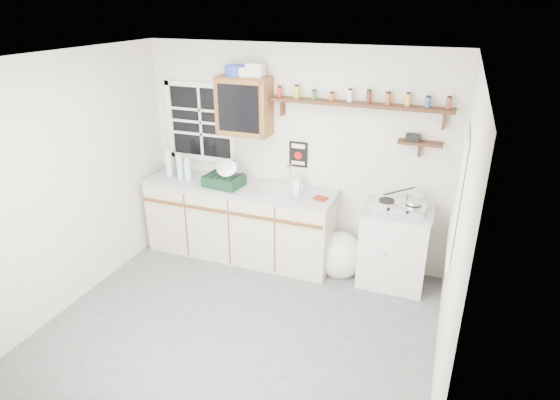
{
  "coord_description": "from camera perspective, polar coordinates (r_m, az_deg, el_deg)",
  "views": [
    {
      "loc": [
        1.65,
        -3.3,
        2.91
      ],
      "look_at": [
        0.21,
        0.55,
        1.15
      ],
      "focal_mm": 30.0,
      "sensor_mm": 36.0,
      "label": 1
    }
  ],
  "objects": [
    {
      "name": "water_bottles",
      "position": [
        5.8,
        -12.34,
        4.04
      ],
      "size": [
        0.37,
        0.18,
        0.35
      ],
      "color": "silver",
      "rests_on": "main_cabinet"
    },
    {
      "name": "upper_cabinet_clutter",
      "position": [
        5.28,
        -4.53,
        15.47
      ],
      "size": [
        0.45,
        0.24,
        0.14
      ],
      "color": "#1B42B3",
      "rests_on": "upper_cabinet"
    },
    {
      "name": "window_back",
      "position": [
        5.82,
        -9.63,
        9.33
      ],
      "size": [
        0.93,
        0.03,
        0.98
      ],
      "color": "black",
      "rests_on": "wall_back"
    },
    {
      "name": "dish_rack",
      "position": [
        5.45,
        -6.7,
        2.73
      ],
      "size": [
        0.46,
        0.37,
        0.32
      ],
      "rotation": [
        0.0,
        0.0,
        -0.12
      ],
      "color": "black",
      "rests_on": "main_cabinet"
    },
    {
      "name": "upper_cabinet",
      "position": [
        5.34,
        -4.4,
        11.38
      ],
      "size": [
        0.6,
        0.32,
        0.65
      ],
      "color": "brown",
      "rests_on": "wall_back"
    },
    {
      "name": "secondary_shelf",
      "position": [
        5.02,
        16.47,
        6.79
      ],
      "size": [
        0.45,
        0.16,
        0.24
      ],
      "color": "black",
      "rests_on": "wall_back"
    },
    {
      "name": "saucepan",
      "position": [
        4.99,
        15.93,
        0.08
      ],
      "size": [
        0.41,
        0.19,
        0.17
      ],
      "rotation": [
        0.0,
        0.0,
        -0.14
      ],
      "color": "silver",
      "rests_on": "hotplate"
    },
    {
      "name": "warning_sign",
      "position": [
        5.4,
        2.25,
        5.57
      ],
      "size": [
        0.22,
        0.02,
        0.3
      ],
      "color": "black",
      "rests_on": "wall_back"
    },
    {
      "name": "soap_bottle",
      "position": [
        5.31,
        2.12,
        2.26
      ],
      "size": [
        0.09,
        0.09,
        0.19
      ],
      "primitive_type": "imported",
      "rotation": [
        0.0,
        0.0,
        -0.04
      ],
      "color": "silver",
      "rests_on": "main_cabinet"
    },
    {
      "name": "sink",
      "position": [
        5.3,
        0.21,
        1.22
      ],
      "size": [
        0.52,
        0.44,
        0.29
      ],
      "color": "silver",
      "rests_on": "main_cabinet"
    },
    {
      "name": "room",
      "position": [
        4.05,
        -5.56,
        -1.16
      ],
      "size": [
        3.64,
        3.24,
        2.54
      ],
      "color": "#4E4E51",
      "rests_on": "ground"
    },
    {
      "name": "right_cabinet",
      "position": [
        5.25,
        13.74,
        -5.41
      ],
      "size": [
        0.73,
        0.57,
        0.91
      ],
      "color": "beige",
      "rests_on": "floor"
    },
    {
      "name": "trash_bag",
      "position": [
        5.42,
        7.32,
        -6.66
      ],
      "size": [
        0.47,
        0.43,
        0.54
      ],
      "color": "silver",
      "rests_on": "floor"
    },
    {
      "name": "spice_shelf",
      "position": [
        5.0,
        9.66,
        11.54
      ],
      "size": [
        1.91,
        0.18,
        0.35
      ],
      "color": "black",
      "rests_on": "wall_back"
    },
    {
      "name": "hotplate",
      "position": [
        5.03,
        14.37,
        -0.62
      ],
      "size": [
        0.56,
        0.33,
        0.08
      ],
      "rotation": [
        0.0,
        0.0,
        -0.07
      ],
      "color": "silver",
      "rests_on": "right_cabinet"
    },
    {
      "name": "main_cabinet",
      "position": [
        5.67,
        -4.91,
        -2.49
      ],
      "size": [
        2.31,
        0.63,
        0.92
      ],
      "color": "beige",
      "rests_on": "floor"
    },
    {
      "name": "window_right",
      "position": [
        4.12,
        20.92,
        0.81
      ],
      "size": [
        0.03,
        0.78,
        1.08
      ],
      "color": "black",
      "rests_on": "wall_back"
    },
    {
      "name": "rag",
      "position": [
        5.1,
        4.92,
        0.2
      ],
      "size": [
        0.16,
        0.15,
        0.02
      ],
      "primitive_type": "cube",
      "rotation": [
        0.0,
        0.0,
        -0.25
      ],
      "color": "maroon",
      "rests_on": "main_cabinet"
    }
  ]
}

